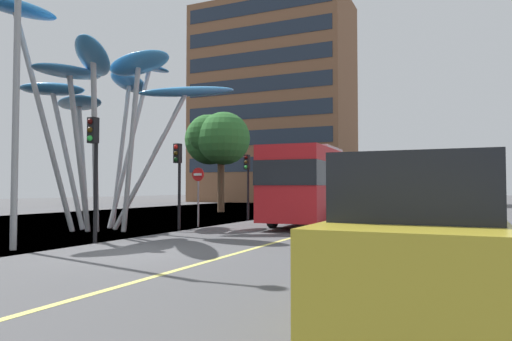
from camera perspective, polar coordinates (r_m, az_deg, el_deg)
ground at (r=13.30m, az=-17.52°, el=-9.67°), size 120.00×240.00×0.10m
red_bus at (r=22.65m, az=7.35°, el=-1.43°), size 3.12×10.05×3.66m
leaf_sculpture at (r=20.74m, az=-18.39°, el=10.06°), size 9.19×9.87×8.75m
traffic_light_kerb_near at (r=15.42m, az=-19.14°, el=2.09°), size 0.28×0.42×3.91m
traffic_light_kerb_far at (r=19.56m, az=-9.47°, el=0.39°), size 0.28×0.42×3.55m
traffic_light_island_mid at (r=24.91m, az=-1.07°, el=-0.27°), size 0.28×0.42×3.50m
car_parked_near at (r=5.96m, az=19.39°, el=-9.10°), size 2.03×3.97×2.09m
car_parked_mid at (r=12.86m, az=23.57°, el=-5.18°), size 1.93×4.56×2.13m
street_lamp at (r=14.85m, az=-26.13°, el=13.12°), size 1.91×0.44×8.87m
tree_pavement_near at (r=33.61m, az=-4.99°, el=3.91°), size 5.37×4.68×7.12m
no_entry_sign at (r=21.07m, az=-7.05°, el=-2.06°), size 0.60×0.12×2.63m
backdrop_building at (r=60.93m, az=2.07°, el=8.14°), size 19.71×10.40×25.26m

